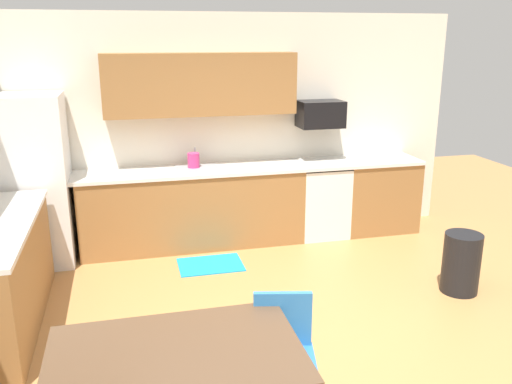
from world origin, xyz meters
TOP-DOWN VIEW (x-y plane):
  - ground_plane at (0.00, 0.00)m, footprint 12.00×12.00m
  - wall_back at (0.00, 2.65)m, footprint 5.80×0.10m
  - cabinet_run_back at (-0.45, 2.30)m, footprint 2.60×0.60m
  - cabinet_run_back_right at (1.93, 2.30)m, footprint 0.95×0.60m
  - countertop_back at (0.00, 2.30)m, footprint 4.80×0.64m
  - upper_cabinets_back at (-0.30, 2.43)m, footprint 2.20×0.34m
  - refrigerator at (-2.18, 2.22)m, footprint 0.76×0.70m
  - oven_range at (1.15, 2.30)m, footprint 0.60×0.60m
  - microwave at (1.15, 2.40)m, footprint 0.54×0.36m
  - sink_basin at (-0.38, 2.30)m, footprint 0.48×0.40m
  - sink_faucet at (-0.38, 2.48)m, footprint 0.02×0.02m
  - dining_table at (-0.99, -1.17)m, footprint 1.40×0.90m
  - chair_near_table at (-0.29, -0.89)m, footprint 0.48×0.48m
  - trash_bin at (1.93, 0.44)m, footprint 0.36×0.36m
  - floor_mat at (-0.36, 1.65)m, footprint 0.70×0.50m
  - kettle at (-0.42, 2.35)m, footprint 0.14×0.14m

SIDE VIEW (x-z plane):
  - ground_plane at x=0.00m, z-range 0.00..0.00m
  - floor_mat at x=-0.36m, z-range 0.00..0.01m
  - trash_bin at x=1.93m, z-range 0.00..0.60m
  - cabinet_run_back at x=-0.45m, z-range 0.00..0.90m
  - cabinet_run_back_right at x=1.93m, z-range 0.00..0.90m
  - oven_range at x=1.15m, z-range 0.00..0.91m
  - chair_near_table at x=-0.29m, z-range 0.08..0.93m
  - dining_table at x=-0.99m, z-range 0.32..1.08m
  - sink_basin at x=-0.38m, z-range 0.81..0.95m
  - countertop_back at x=0.00m, z-range 0.90..0.94m
  - refrigerator at x=-2.18m, z-range 0.00..1.86m
  - kettle at x=-0.42m, z-range 0.92..1.12m
  - sink_faucet at x=-0.38m, z-range 0.92..1.16m
  - wall_back at x=0.00m, z-range 0.00..2.70m
  - microwave at x=1.15m, z-range 1.36..1.68m
  - upper_cabinets_back at x=-0.30m, z-range 1.55..2.25m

